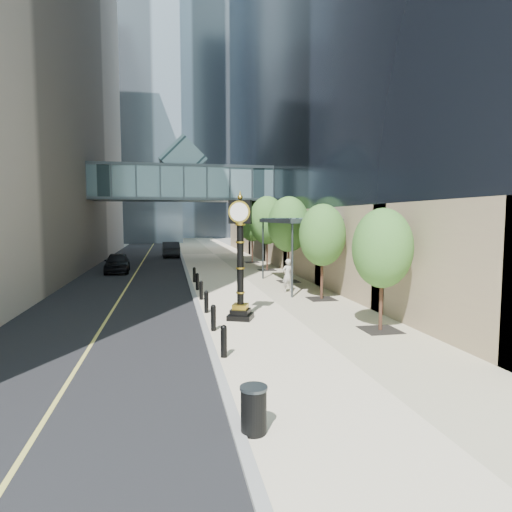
{
  "coord_description": "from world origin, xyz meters",
  "views": [
    {
      "loc": [
        -4.29,
        -11.86,
        4.35
      ],
      "look_at": [
        -0.95,
        4.66,
        2.86
      ],
      "focal_mm": 30.0,
      "sensor_mm": 36.0,
      "label": 1
    }
  ],
  "objects_px": {
    "trash_bin": "(254,411)",
    "car_near": "(117,263)",
    "pedestrian": "(288,275)",
    "street_clock": "(240,266)",
    "car_far": "(171,249)"
  },
  "relations": [
    {
      "from": "pedestrian",
      "to": "car_far",
      "type": "relative_size",
      "value": 0.37
    },
    {
      "from": "street_clock",
      "to": "car_near",
      "type": "distance_m",
      "value": 19.37
    },
    {
      "from": "pedestrian",
      "to": "car_near",
      "type": "bearing_deg",
      "value": -61.42
    },
    {
      "from": "car_near",
      "to": "pedestrian",
      "type": "bearing_deg",
      "value": -50.53
    },
    {
      "from": "car_far",
      "to": "street_clock",
      "type": "bearing_deg",
      "value": 92.27
    },
    {
      "from": "street_clock",
      "to": "car_far",
      "type": "xyz_separation_m",
      "value": [
        -2.82,
        31.32,
        -1.47
      ]
    },
    {
      "from": "street_clock",
      "to": "car_near",
      "type": "relative_size",
      "value": 1.13
    },
    {
      "from": "pedestrian",
      "to": "car_near",
      "type": "height_order",
      "value": "pedestrian"
    },
    {
      "from": "trash_bin",
      "to": "car_near",
      "type": "height_order",
      "value": "car_near"
    },
    {
      "from": "trash_bin",
      "to": "pedestrian",
      "type": "height_order",
      "value": "pedestrian"
    },
    {
      "from": "car_near",
      "to": "car_far",
      "type": "height_order",
      "value": "car_far"
    },
    {
      "from": "trash_bin",
      "to": "street_clock",
      "type": "bearing_deg",
      "value": 82.19
    },
    {
      "from": "car_near",
      "to": "car_far",
      "type": "bearing_deg",
      "value": 69.14
    },
    {
      "from": "car_near",
      "to": "car_far",
      "type": "xyz_separation_m",
      "value": [
        4.25,
        13.36,
        0.06
      ]
    },
    {
      "from": "street_clock",
      "to": "car_near",
      "type": "height_order",
      "value": "street_clock"
    }
  ]
}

